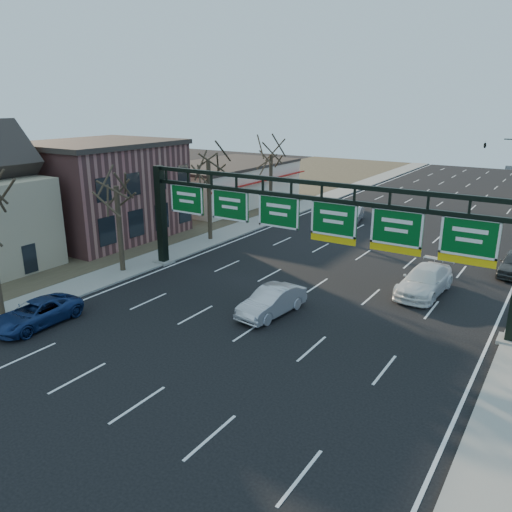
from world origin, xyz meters
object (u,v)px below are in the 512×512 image
Objects in this scene: sign_gantry at (308,223)px; car_silver_sedan at (272,301)px; car_white_wagon at (425,281)px; car_blue_suv at (37,313)px.

sign_gantry is 5.25m from car_silver_sedan.
car_white_wagon is at bearing 57.70° from car_silver_sedan.
car_blue_suv is at bearing -130.98° from sign_gantry.
car_white_wagon is at bearing 42.52° from car_blue_suv.
sign_gantry is at bearing 91.59° from car_silver_sedan.
sign_gantry is 8.38m from car_white_wagon.
sign_gantry is at bearing -140.85° from car_white_wagon.
sign_gantry reaches higher than car_blue_suv.
sign_gantry is 4.26× the size of car_white_wagon.
sign_gantry is 5.04× the size of car_blue_suv.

